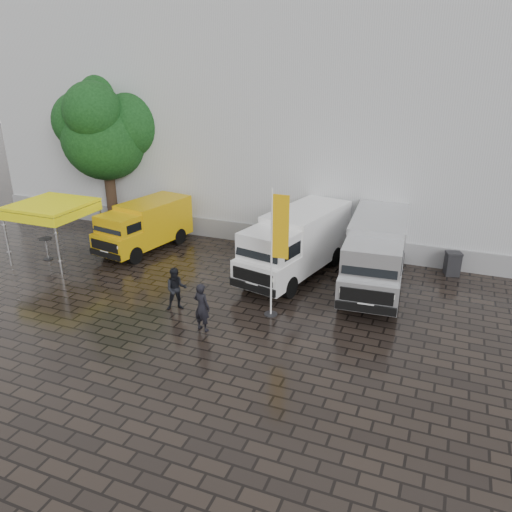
{
  "coord_description": "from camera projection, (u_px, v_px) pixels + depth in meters",
  "views": [
    {
      "loc": [
        5.8,
        -14.85,
        8.9
      ],
      "look_at": [
        -1.08,
        2.2,
        1.69
      ],
      "focal_mm": 35.0,
      "sensor_mm": 36.0,
      "label": 1
    }
  ],
  "objects": [
    {
      "name": "van_yellow",
      "position": [
        144.0,
        227.0,
        24.76
      ],
      "size": [
        2.85,
        5.43,
        2.38
      ],
      "primitive_type": null,
      "rotation": [
        0.0,
        0.0,
        -0.17
      ],
      "color": "#D5A10B",
      "rests_on": "ground"
    },
    {
      "name": "tree",
      "position": [
        105.0,
        131.0,
        27.03
      ],
      "size": [
        4.63,
        4.63,
        8.31
      ],
      "color": "black",
      "rests_on": "ground"
    },
    {
      "name": "person_front",
      "position": [
        202.0,
        307.0,
        17.38
      ],
      "size": [
        0.73,
        0.56,
        1.79
      ],
      "primitive_type": "imported",
      "rotation": [
        0.0,
        0.0,
        2.92
      ],
      "color": "black",
      "rests_on": "ground"
    },
    {
      "name": "canopy_tent",
      "position": [
        51.0,
        207.0,
        23.05
      ],
      "size": [
        3.19,
        3.19,
        2.79
      ],
      "color": "silver",
      "rests_on": "ground"
    },
    {
      "name": "person_tent",
      "position": [
        176.0,
        289.0,
        18.87
      ],
      "size": [
        1.04,
        0.98,
        1.69
      ],
      "primitive_type": "imported",
      "rotation": [
        0.0,
        0.0,
        0.55
      ],
      "color": "black",
      "rests_on": "ground"
    },
    {
      "name": "exhibition_hall",
      "position": [
        393.0,
        114.0,
        29.02
      ],
      "size": [
        44.0,
        16.0,
        12.0
      ],
      "primitive_type": "cube",
      "color": "silver",
      "rests_on": "ground"
    },
    {
      "name": "flagpole",
      "position": [
        276.0,
        248.0,
        17.7
      ],
      "size": [
        0.88,
        0.5,
        4.85
      ],
      "color": "black",
      "rests_on": "ground"
    },
    {
      "name": "cocktail_table",
      "position": [
        47.0,
        249.0,
        23.8
      ],
      "size": [
        0.6,
        0.6,
        1.05
      ],
      "primitive_type": "cylinder",
      "color": "black",
      "rests_on": "ground"
    },
    {
      "name": "van_white",
      "position": [
        295.0,
        245.0,
        21.71
      ],
      "size": [
        3.53,
        6.84,
        2.83
      ],
      "primitive_type": null,
      "rotation": [
        0.0,
        0.0,
        -0.22
      ],
      "color": "white",
      "rests_on": "ground"
    },
    {
      "name": "van_silver",
      "position": [
        376.0,
        255.0,
        20.5
      ],
      "size": [
        2.71,
        6.8,
        2.88
      ],
      "primitive_type": null,
      "rotation": [
        0.0,
        0.0,
        0.07
      ],
      "color": "silver",
      "rests_on": "ground"
    },
    {
      "name": "hall_plinth",
      "position": [
        359.0,
        247.0,
        24.08
      ],
      "size": [
        44.0,
        0.15,
        1.0
      ],
      "primitive_type": "cube",
      "color": "gray",
      "rests_on": "ground"
    },
    {
      "name": "ground",
      "position": [
        261.0,
        324.0,
        18.09
      ],
      "size": [
        120.0,
        120.0,
        0.0
      ],
      "primitive_type": "plane",
      "color": "black",
      "rests_on": "ground"
    },
    {
      "name": "wheelie_bin",
      "position": [
        453.0,
        264.0,
        22.07
      ],
      "size": [
        0.79,
        0.79,
        1.06
      ],
      "primitive_type": "cube",
      "rotation": [
        0.0,
        0.0,
        0.28
      ],
      "color": "black",
      "rests_on": "ground"
    }
  ]
}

